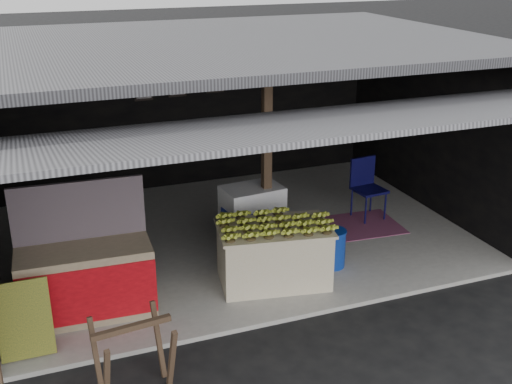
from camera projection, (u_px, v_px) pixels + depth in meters
name	position (u px, v px, depth m)	size (l,w,h in m)	color
ground	(301.00, 319.00, 7.76)	(80.00, 80.00, 0.00)	black
concrete_slab	(234.00, 235.00, 9.93)	(7.00, 5.00, 0.06)	gray
shophouse	(225.00, 100.00, 9.46)	(7.40, 7.29, 3.02)	black
banana_table	(274.00, 254.00, 8.37)	(1.58, 1.13, 0.80)	beige
banana_pile	(274.00, 221.00, 8.19)	(1.33, 0.80, 0.16)	gold
white_crate	(252.00, 217.00, 9.34)	(0.90, 0.66, 0.94)	white
neighbor_stall	(86.00, 278.00, 7.61)	(1.59, 0.78, 1.60)	#998466
green_signboard	(24.00, 320.00, 6.87)	(0.57, 0.04, 0.85)	black
sawhorse	(133.00, 350.00, 6.33)	(0.81, 0.77, 0.79)	#4B3425
water_barrel	(333.00, 249.00, 8.83)	(0.35, 0.35, 0.51)	navy
plastic_chair	(366.00, 183.00, 10.36)	(0.51, 0.51, 0.98)	#0C0A3B
magenta_rug	(352.00, 226.00, 10.16)	(1.50, 1.00, 0.01)	maroon
picture_frames	(179.00, 85.00, 11.27)	(1.62, 0.04, 0.46)	black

